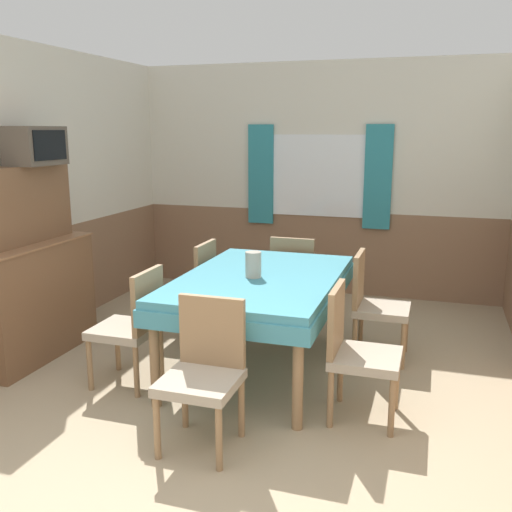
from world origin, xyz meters
TOP-DOWN VIEW (x-y plane):
  - wall_back at (0.00, 4.56)m, footprint 4.54×0.10m
  - wall_left at (-2.09, 2.27)m, footprint 0.05×4.93m
  - dining_table at (0.07, 2.18)m, footprint 1.18×1.81m
  - chair_head_near at (0.07, 1.06)m, footprint 0.44×0.44m
  - chair_left_far at (-0.74, 2.72)m, footprint 0.44×0.44m
  - chair_left_near at (-0.74, 1.65)m, footprint 0.44×0.44m
  - chair_right_far at (0.88, 2.72)m, footprint 0.44×0.44m
  - chair_head_window at (0.07, 3.31)m, footprint 0.44×0.44m
  - chair_right_near at (0.88, 1.65)m, footprint 0.44×0.44m
  - sideboard at (-1.84, 1.89)m, footprint 0.46×1.20m
  - tv at (-1.79, 2.06)m, footprint 0.29×0.48m
  - vase at (0.04, 2.12)m, footprint 0.12×0.12m

SIDE VIEW (x-z plane):
  - chair_head_near at x=0.07m, z-range 0.03..0.92m
  - chair_left_far at x=-0.74m, z-range 0.03..0.92m
  - chair_left_near at x=-0.74m, z-range 0.03..0.92m
  - chair_right_far at x=0.88m, z-range 0.03..0.92m
  - chair_head_window at x=0.07m, z-range 0.03..0.92m
  - chair_right_near at x=0.88m, z-range 0.03..0.92m
  - dining_table at x=0.07m, z-range 0.28..1.05m
  - sideboard at x=-1.84m, z-range -0.11..1.46m
  - vase at x=0.04m, z-range 0.77..0.96m
  - wall_left at x=-2.09m, z-range 0.00..2.60m
  - wall_back at x=0.00m, z-range 0.00..2.60m
  - tv at x=-1.79m, z-range 1.58..1.89m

